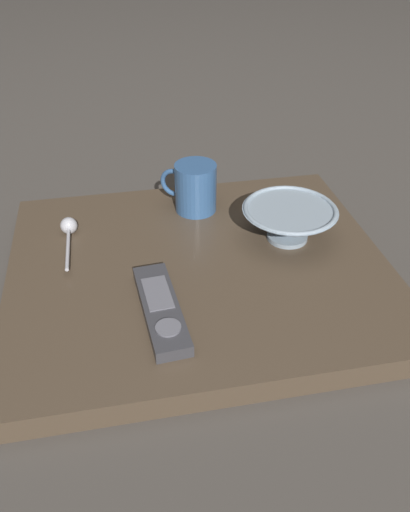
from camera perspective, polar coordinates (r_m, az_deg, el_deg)
ground_plane at (r=0.86m, az=-0.66°, el=-2.73°), size 6.00×6.00×0.00m
table at (r=0.85m, az=-0.67°, el=-1.74°), size 0.52×0.61×0.04m
cereal_bowl at (r=0.89m, az=9.27°, el=3.87°), size 0.16×0.16×0.06m
coffee_mug at (r=0.96m, az=-1.16°, el=7.59°), size 0.08×0.10×0.09m
teaspoon at (r=0.92m, az=-14.85°, el=2.95°), size 0.14×0.03×0.03m
tv_remote_near at (r=0.74m, az=-4.90°, el=-5.82°), size 0.19×0.06×0.02m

